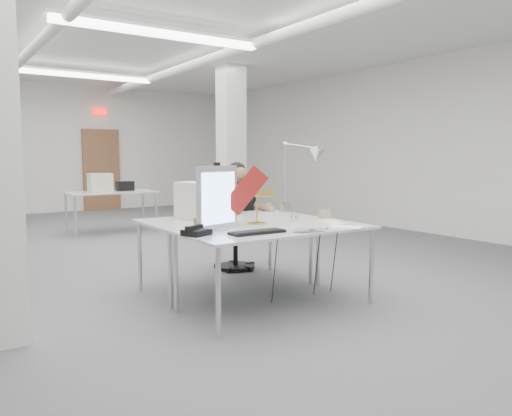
# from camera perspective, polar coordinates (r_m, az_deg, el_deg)

# --- Properties ---
(room_shell) EXTENTS (10.04, 14.04, 3.24)m
(room_shell) POSITION_cam_1_polar(r_m,az_deg,el_deg) (6.87, -10.48, 8.20)
(room_shell) COLOR #545456
(room_shell) RESTS_ON ground
(desk_main) EXTENTS (1.80, 0.90, 0.02)m
(desk_main) POSITION_cam_1_polar(r_m,az_deg,el_deg) (4.60, 2.40, -2.46)
(desk_main) COLOR silver
(desk_main) RESTS_ON room_shell
(desk_second) EXTENTS (1.80, 0.90, 0.02)m
(desk_second) POSITION_cam_1_polar(r_m,az_deg,el_deg) (5.35, -3.29, -1.28)
(desk_second) COLOR silver
(desk_second) RESTS_ON room_shell
(bg_desk_a) EXTENTS (1.60, 0.80, 0.02)m
(bg_desk_a) POSITION_cam_1_polar(r_m,az_deg,el_deg) (9.64, -16.22, 1.74)
(bg_desk_a) COLOR silver
(bg_desk_a) RESTS_ON room_shell
(office_chair) EXTENTS (0.58, 0.58, 1.00)m
(office_chair) POSITION_cam_1_polar(r_m,az_deg,el_deg) (6.23, -2.37, -2.47)
(office_chair) COLOR black
(office_chair) RESTS_ON room_shell
(seated_person) EXTENTS (0.60, 0.69, 0.91)m
(seated_person) POSITION_cam_1_polar(r_m,az_deg,el_deg) (6.14, -2.14, 1.15)
(seated_person) COLOR black
(seated_person) RESTS_ON office_chair
(monitor) EXTENTS (0.46, 0.16, 0.57)m
(monitor) POSITION_cam_1_polar(r_m,az_deg,el_deg) (4.47, -4.45, 1.15)
(monitor) COLOR silver
(monitor) RESTS_ON desk_main
(pennant) EXTENTS (0.41, 0.16, 0.46)m
(pennant) POSITION_cam_1_polar(r_m,az_deg,el_deg) (4.58, -1.16, 2.01)
(pennant) COLOR maroon
(pennant) RESTS_ON monitor
(keyboard) EXTENTS (0.50, 0.18, 0.02)m
(keyboard) POSITION_cam_1_polar(r_m,az_deg,el_deg) (4.27, 0.15, -2.78)
(keyboard) COLOR black
(keyboard) RESTS_ON desk_main
(laptop) EXTENTS (0.33, 0.26, 0.02)m
(laptop) POSITION_cam_1_polar(r_m,az_deg,el_deg) (4.35, 6.32, -2.66)
(laptop) COLOR #ADADB2
(laptop) RESTS_ON desk_main
(mouse) EXTENTS (0.09, 0.07, 0.04)m
(mouse) POSITION_cam_1_polar(r_m,az_deg,el_deg) (4.54, 7.88, -2.23)
(mouse) COLOR #B7B7BC
(mouse) RESTS_ON desk_main
(bankers_lamp) EXTENTS (0.34, 0.20, 0.36)m
(bankers_lamp) POSITION_cam_1_polar(r_m,az_deg,el_deg) (4.82, 0.10, 0.26)
(bankers_lamp) COLOR #C0843C
(bankers_lamp) RESTS_ON desk_main
(desk_phone) EXTENTS (0.26, 0.24, 0.05)m
(desk_phone) POSITION_cam_1_polar(r_m,az_deg,el_deg) (4.21, -6.83, -2.77)
(desk_phone) COLOR black
(desk_phone) RESTS_ON desk_main
(picture_frame_left) EXTENTS (0.14, 0.04, 0.11)m
(picture_frame_left) POSITION_cam_1_polar(r_m,az_deg,el_deg) (4.50, -6.27, -1.82)
(picture_frame_left) COLOR #9C8643
(picture_frame_left) RESTS_ON desk_main
(picture_frame_right) EXTENTS (0.14, 0.09, 0.11)m
(picture_frame_right) POSITION_cam_1_polar(r_m,az_deg,el_deg) (5.30, 7.85, -0.66)
(picture_frame_right) COLOR #AB9049
(picture_frame_right) RESTS_ON desk_main
(desk_clock) EXTENTS (0.09, 0.06, 0.09)m
(desk_clock) POSITION_cam_1_polar(r_m,az_deg,el_deg) (5.06, 4.42, -0.98)
(desk_clock) COLOR #AAA9AE
(desk_clock) RESTS_ON desk_main
(paper_stack_a) EXTENTS (0.33, 0.35, 0.01)m
(paper_stack_a) POSITION_cam_1_polar(r_m,az_deg,el_deg) (4.72, 10.21, -2.14)
(paper_stack_a) COLOR white
(paper_stack_a) RESTS_ON desk_main
(paper_stack_b) EXTENTS (0.21, 0.26, 0.01)m
(paper_stack_b) POSITION_cam_1_polar(r_m,az_deg,el_deg) (4.97, 8.94, -1.70)
(paper_stack_b) COLOR #FFF298
(paper_stack_b) RESTS_ON desk_main
(paper_stack_c) EXTENTS (0.22, 0.18, 0.01)m
(paper_stack_c) POSITION_cam_1_polar(r_m,az_deg,el_deg) (5.20, 8.32, -1.36)
(paper_stack_c) COLOR silver
(paper_stack_c) RESTS_ON desk_main
(beige_monitor) EXTENTS (0.49, 0.47, 0.39)m
(beige_monitor) POSITION_cam_1_polar(r_m,az_deg,el_deg) (5.29, -6.36, 0.88)
(beige_monitor) COLOR beige
(beige_monitor) RESTS_ON desk_second
(architect_lamp) EXTENTS (0.25, 0.66, 0.83)m
(architect_lamp) POSITION_cam_1_polar(r_m,az_deg,el_deg) (5.66, 4.87, 3.47)
(architect_lamp) COLOR #BDBCC1
(architect_lamp) RESTS_ON desk_second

